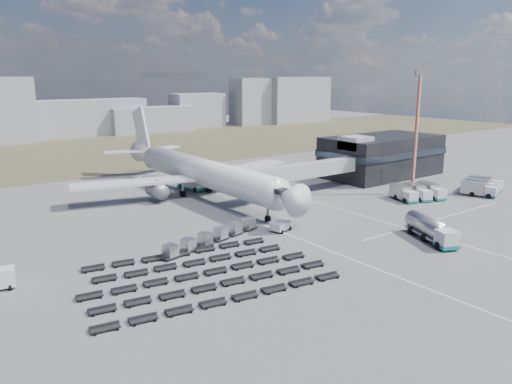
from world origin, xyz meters
TOP-DOWN VIEW (x-y plane):
  - ground at (0.00, 0.00)m, footprint 420.00×420.00m
  - grass_strip at (0.00, 110.00)m, footprint 420.00×90.00m
  - lane_markings at (9.77, 3.00)m, footprint 47.12×110.00m
  - terminal at (47.77, 23.96)m, footprint 30.40×16.40m
  - jet_bridge at (15.90, 20.42)m, footprint 30.30×3.80m
  - airliner at (0.00, 32.38)m, footprint 51.59×64.53m
  - skyline at (-0.44, 150.92)m, footprint 298.56×25.18m
  - fuel_tanker at (13.71, -14.20)m, footprint 6.78×11.14m
  - pushback_tug at (-1.69, 3.27)m, footprint 3.99×2.98m
  - catering_truck at (1.47, 38.43)m, footprint 3.85×7.14m
  - service_trucks_near at (34.53, 3.22)m, footprint 10.82×9.40m
  - service_trucks_far at (50.21, -1.81)m, footprint 10.91×9.50m
  - uld_row at (-13.83, 4.80)m, footprint 19.52×6.59m
  - baggage_dollies at (-21.79, -5.46)m, footprint 32.53×22.20m
  - floodlight_mast at (37.43, 6.71)m, footprint 2.47×2.01m

SIDE VIEW (x-z plane):
  - ground at x=0.00m, z-range 0.00..0.00m
  - grass_strip at x=0.00m, z-range 0.00..0.01m
  - lane_markings at x=9.77m, z-range 0.00..0.01m
  - baggage_dollies at x=-21.79m, z-range 0.00..0.71m
  - pushback_tug at x=-1.69m, z-range 0.00..1.57m
  - uld_row at x=-13.83m, z-range 0.18..1.97m
  - service_trucks_near at x=34.53m, z-range 0.12..2.90m
  - service_trucks_far at x=50.21m, z-range 0.12..2.91m
  - catering_truck at x=1.47m, z-range 0.04..3.15m
  - fuel_tanker at x=13.71m, z-range 0.00..3.53m
  - jet_bridge at x=15.90m, z-range 1.53..8.58m
  - terminal at x=47.77m, z-range -0.25..10.75m
  - airliner at x=0.00m, z-range -3.52..14.10m
  - skyline at x=-0.44m, z-range -2.84..22.94m
  - floodlight_mast at x=37.43m, z-range 0.03..26.10m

